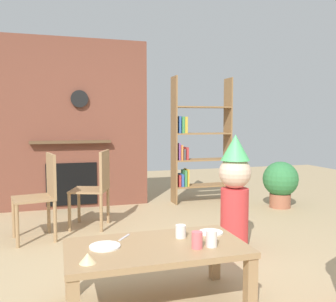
% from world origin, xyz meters
% --- Properties ---
extents(ground_plane, '(12.00, 12.00, 0.00)m').
position_xyz_m(ground_plane, '(0.00, 0.00, 0.00)').
color(ground_plane, tan).
extents(brick_fireplace_feature, '(2.20, 0.28, 2.40)m').
position_xyz_m(brick_fireplace_feature, '(-0.64, 2.60, 1.19)').
color(brick_fireplace_feature, brown).
rests_on(brick_fireplace_feature, ground_plane).
extents(bookshelf, '(0.90, 0.28, 1.90)m').
position_xyz_m(bookshelf, '(1.20, 2.40, 0.87)').
color(bookshelf, olive).
rests_on(bookshelf, ground_plane).
extents(coffee_table, '(1.19, 0.65, 0.42)m').
position_xyz_m(coffee_table, '(-0.21, -0.51, 0.36)').
color(coffee_table, '#9E7A51').
rests_on(coffee_table, ground_plane).
extents(paper_cup_near_left, '(0.07, 0.07, 0.11)m').
position_xyz_m(paper_cup_near_left, '(0.03, -0.65, 0.47)').
color(paper_cup_near_left, '#E5666B').
rests_on(paper_cup_near_left, coffee_table).
extents(paper_cup_near_right, '(0.07, 0.07, 0.11)m').
position_xyz_m(paper_cup_near_right, '(0.13, -0.65, 0.47)').
color(paper_cup_near_right, silver).
rests_on(paper_cup_near_right, coffee_table).
extents(paper_cup_center, '(0.07, 0.07, 0.09)m').
position_xyz_m(paper_cup_center, '(-0.00, -0.41, 0.46)').
color(paper_cup_center, silver).
rests_on(paper_cup_center, coffee_table).
extents(paper_plate_front, '(0.18, 0.18, 0.01)m').
position_xyz_m(paper_plate_front, '(0.25, -0.38, 0.42)').
color(paper_plate_front, white).
rests_on(paper_plate_front, coffee_table).
extents(paper_plate_rear, '(0.20, 0.20, 0.01)m').
position_xyz_m(paper_plate_rear, '(-0.54, -0.46, 0.42)').
color(paper_plate_rear, white).
rests_on(paper_plate_rear, coffee_table).
extents(birthday_cake_slice, '(0.10, 0.10, 0.06)m').
position_xyz_m(birthday_cake_slice, '(-0.67, -0.70, 0.45)').
color(birthday_cake_slice, '#EAC68C').
rests_on(birthday_cake_slice, coffee_table).
extents(table_fork, '(0.10, 0.13, 0.01)m').
position_xyz_m(table_fork, '(-0.38, -0.30, 0.42)').
color(table_fork, silver).
rests_on(table_fork, coffee_table).
extents(child_in_pink, '(0.31, 0.31, 1.11)m').
position_xyz_m(child_in_pink, '(0.80, 0.33, 0.59)').
color(child_in_pink, '#D13838').
rests_on(child_in_pink, ground_plane).
extents(dining_chair_left, '(0.47, 0.47, 0.90)m').
position_xyz_m(dining_chair_left, '(-0.98, 1.20, 0.51)').
color(dining_chair_left, '#9E7A51').
rests_on(dining_chair_left, ground_plane).
extents(dining_chair_middle, '(0.51, 0.51, 0.90)m').
position_xyz_m(dining_chair_middle, '(-0.39, 1.46, 0.51)').
color(dining_chair_middle, '#9E7A51').
rests_on(dining_chair_middle, ground_plane).
extents(potted_plant_tall, '(0.50, 0.50, 0.66)m').
position_xyz_m(potted_plant_tall, '(2.23, 1.71, 0.37)').
color(potted_plant_tall, '#9E5B42').
rests_on(potted_plant_tall, ground_plane).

